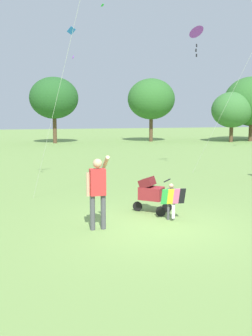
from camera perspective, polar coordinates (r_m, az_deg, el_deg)
The scene contains 6 objects.
ground_plane at distance 9.71m, azimuth 4.16°, elevation -8.55°, with size 120.00×120.00×0.00m, color #75994C.
treeline_distant at distance 36.82m, azimuth 3.89°, elevation 9.63°, with size 37.00×6.78×6.34m.
child_with_butterfly_kite at distance 10.11m, azimuth 6.79°, elevation -4.49°, with size 0.64×0.34×0.97m.
person_adult_flyer at distance 9.17m, azimuth -4.24°, elevation -2.86°, with size 0.56×0.52×1.80m.
stroller at distance 10.79m, azimuth 3.68°, elevation -3.51°, with size 1.02×0.92×1.03m.
kite_orange_delta at distance 18.47m, azimuth 10.48°, elevation 19.05°, with size 1.76×3.78×6.65m.
Camera 1 is at (-3.03, -8.79, 2.79)m, focal length 41.04 mm.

